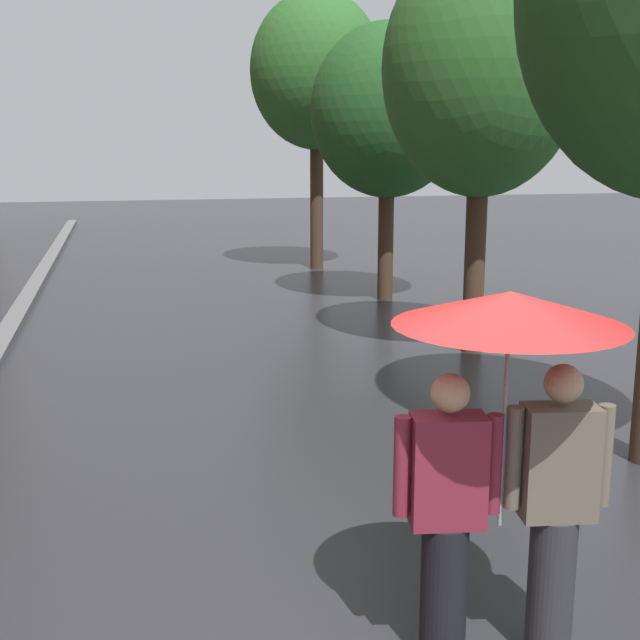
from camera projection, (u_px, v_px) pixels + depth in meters
kerb_strip at (11, 326)px, 12.95m from camera, size 0.30×36.00×0.12m
street_tree_1 at (482, 69)px, 10.88m from camera, size 2.63×2.63×5.51m
street_tree_2 at (388, 112)px, 14.79m from camera, size 2.76×2.76×4.96m
street_tree_3 at (317, 72)px, 18.41m from camera, size 2.96×2.96×6.13m
couple_under_umbrella at (506, 411)px, 4.43m from camera, size 1.24×1.24×2.11m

